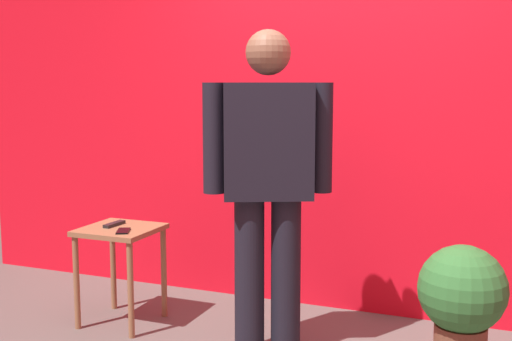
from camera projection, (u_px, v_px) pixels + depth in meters
back_wall_red at (358, 74)px, 4.12m from camera, size 5.87×0.12×3.07m
standing_person at (268, 176)px, 3.48m from camera, size 0.67×0.41×1.76m
side_table at (120, 246)px, 3.99m from camera, size 0.44×0.44×0.60m
cell_phone at (123, 231)px, 3.86m from camera, size 0.13×0.16×0.01m
tv_remote at (114, 224)px, 4.02m from camera, size 0.05×0.17×0.02m
potted_plant at (462, 301)px, 3.23m from camera, size 0.44×0.44×0.69m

